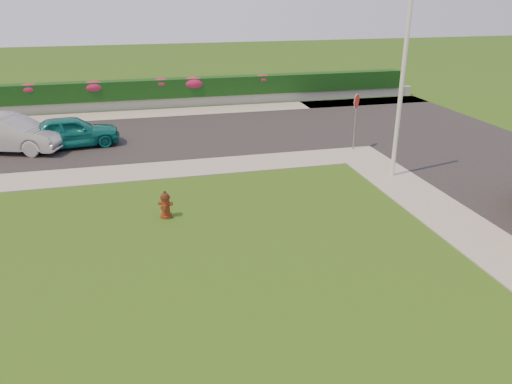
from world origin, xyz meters
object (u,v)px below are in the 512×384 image
object	(u,v)px
stop_sign	(356,109)
utility_pole	(401,94)
sedan_teal	(72,131)
sedan_silver	(8,133)
fire_hydrant	(166,205)

from	to	relation	value
stop_sign	utility_pole	bearing A→B (deg)	-112.82
sedan_teal	utility_pole	size ratio (longest dim) A/B	0.65
sedan_teal	sedan_silver	size ratio (longest dim) A/B	0.86
fire_hydrant	utility_pole	xyz separation A→B (m)	(8.69, 1.68, 2.74)
fire_hydrant	sedan_teal	world-z (taller)	sedan_teal
fire_hydrant	sedan_teal	bearing A→B (deg)	136.20
sedan_silver	utility_pole	size ratio (longest dim) A/B	0.76
stop_sign	sedan_silver	bearing A→B (deg)	144.06
sedan_silver	stop_sign	xyz separation A→B (m)	(14.75, -3.33, 1.03)
utility_pole	stop_sign	distance (m)	3.76
fire_hydrant	sedan_silver	size ratio (longest dim) A/B	0.18
sedan_teal	stop_sign	xyz separation A→B (m)	(12.15, -3.36, 1.12)
sedan_silver	utility_pole	xyz separation A→B (m)	(14.77, -6.86, 2.33)
fire_hydrant	sedan_silver	xyz separation A→B (m)	(-6.08, 8.53, 0.42)
fire_hydrant	utility_pole	distance (m)	9.26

